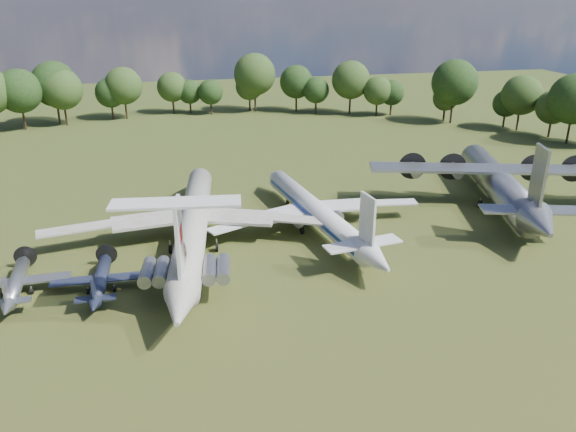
{
  "coord_description": "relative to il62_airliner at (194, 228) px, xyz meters",
  "views": [
    {
      "loc": [
        -6.63,
        -64.01,
        31.15
      ],
      "look_at": [
        7.21,
        -0.81,
        5.0
      ],
      "focal_mm": 35.0,
      "sensor_mm": 36.0,
      "label": 1
    }
  ],
  "objects": [
    {
      "name": "an12_transport",
      "position": [
        46.64,
        4.94,
        0.38
      ],
      "size": [
        49.36,
        52.55,
        5.75
      ],
      "primitive_type": null,
      "rotation": [
        0.0,
        0.0,
        -0.27
      ],
      "color": "#95979C",
      "rests_on": "ground"
    },
    {
      "name": "ground",
      "position": [
        4.31,
        -3.7,
        -2.49
      ],
      "size": [
        300.0,
        300.0,
        0.0
      ],
      "primitive_type": "plane",
      "color": "#214115",
      "rests_on": "ground"
    },
    {
      "name": "small_prop_west",
      "position": [
        -10.85,
        -9.8,
        -1.41
      ],
      "size": [
        11.17,
        15.03,
        2.17
      ],
      "primitive_type": null,
      "rotation": [
        0.0,
        0.0,
        -0.02
      ],
      "color": "black",
      "rests_on": "ground"
    },
    {
      "name": "tu104_jet",
      "position": [
        16.91,
        2.1,
        -0.42
      ],
      "size": [
        37.08,
        45.72,
        4.14
      ],
      "primitive_type": null,
      "rotation": [
        0.0,
        0.0,
        0.15
      ],
      "color": "silver",
      "rests_on": "ground"
    },
    {
      "name": "il62_airliner",
      "position": [
        0.0,
        0.0,
        0.0
      ],
      "size": [
        44.86,
        55.1,
        4.98
      ],
      "primitive_type": null,
      "rotation": [
        0.0,
        0.0,
        -0.12
      ],
      "color": "silver",
      "rests_on": "ground"
    },
    {
      "name": "small_prop_northwest",
      "position": [
        -19.79,
        -8.55,
        -1.38
      ],
      "size": [
        12.02,
        15.83,
        2.23
      ],
      "primitive_type": null,
      "rotation": [
        0.0,
        0.0,
        0.06
      ],
      "color": "#9C9FA3",
      "rests_on": "ground"
    },
    {
      "name": "person_on_il62",
      "position": [
        -1.66,
        -13.85,
        3.46
      ],
      "size": [
        0.74,
        0.52,
        1.94
      ],
      "primitive_type": "imported",
      "rotation": [
        0.0,
        0.0,
        3.22
      ],
      "color": "olive",
      "rests_on": "il62_airliner"
    }
  ]
}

